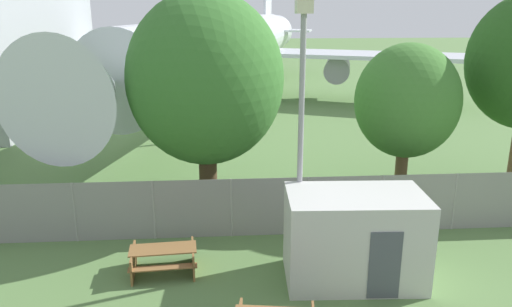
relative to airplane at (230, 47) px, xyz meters
The scene contains 7 objects.
perimeter_fence 25.38m from the airplane, 91.34° to the right, with size 56.07×0.07×2.03m.
airplane is the anchor object (origin of this frame).
portable_cabin 28.42m from the airplane, 84.40° to the right, with size 3.86×2.38×2.55m.
picnic_bench_near_cabin 27.77m from the airplane, 95.47° to the right, with size 2.01×1.53×0.76m.
tree_left_of_cabin 23.07m from the airplane, 74.35° to the right, with size 3.98×3.98×6.18m.
tree_far_right 23.02m from the airplane, 93.46° to the right, with size 5.51×5.51×8.04m.
light_mast 26.99m from the airplane, 87.09° to the right, with size 0.44×0.44×7.61m.
Camera 1 is at (-0.31, -4.86, 7.42)m, focal length 35.00 mm.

